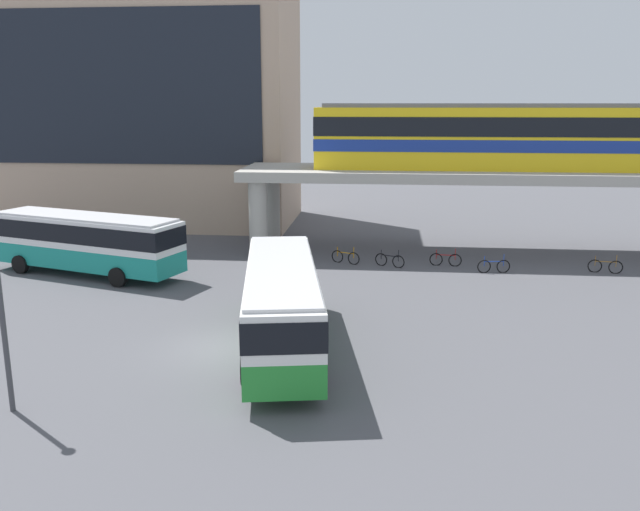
{
  "coord_description": "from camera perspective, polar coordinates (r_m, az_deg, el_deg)",
  "views": [
    {
      "loc": [
        6.01,
        -22.74,
        9.02
      ],
      "look_at": [
        3.16,
        6.15,
        2.2
      ],
      "focal_mm": 36.86,
      "sensor_mm": 36.0,
      "label": 1
    }
  ],
  "objects": [
    {
      "name": "lamp_post",
      "position": [
        21.07,
        -25.96,
        -4.01
      ],
      "size": [
        0.36,
        0.36,
        5.43
      ],
      "color": "#3F3F44",
      "rests_on": "ground_plane"
    },
    {
      "name": "bus_secondary",
      "position": [
        36.79,
        -19.69,
        1.42
      ],
      "size": [
        11.28,
        5.85,
        3.22
      ],
      "color": "teal",
      "rests_on": "ground_plane"
    },
    {
      "name": "bicycle_blue",
      "position": [
        36.64,
        14.85,
        -0.9
      ],
      "size": [
        1.78,
        0.29,
        1.04
      ],
      "color": "black",
      "rests_on": "ground_plane"
    },
    {
      "name": "elevated_platform",
      "position": [
        40.86,
        14.91,
        6.26
      ],
      "size": [
        30.31,
        6.28,
        5.09
      ],
      "color": "#ADA89E",
      "rests_on": "ground_plane"
    },
    {
      "name": "train",
      "position": [
        40.79,
        16.35,
        9.94
      ],
      "size": [
        23.25,
        2.96,
        3.84
      ],
      "color": "yellow",
      "rests_on": "elevated_platform"
    },
    {
      "name": "bicycle_orange",
      "position": [
        37.49,
        2.23,
        -0.15
      ],
      "size": [
        1.66,
        0.79,
        1.04
      ],
      "color": "black",
      "rests_on": "ground_plane"
    },
    {
      "name": "ground_plane",
      "position": [
        34.48,
        -4.61,
        -1.99
      ],
      "size": [
        120.0,
        120.0,
        0.0
      ],
      "primitive_type": "plane",
      "color": "#515156"
    },
    {
      "name": "bicycle_red",
      "position": [
        37.57,
        10.85,
        -0.35
      ],
      "size": [
        1.79,
        0.23,
        1.04
      ],
      "color": "black",
      "rests_on": "ground_plane"
    },
    {
      "name": "bicycle_brown",
      "position": [
        38.59,
        23.53,
        -0.87
      ],
      "size": [
        1.77,
        0.36,
        1.04
      ],
      "color": "black",
      "rests_on": "ground_plane"
    },
    {
      "name": "bicycle_black",
      "position": [
        36.93,
        6.07,
        -0.42
      ],
      "size": [
        1.66,
        0.79,
        1.04
      ],
      "color": "black",
      "rests_on": "ground_plane"
    },
    {
      "name": "bus_main",
      "position": [
        24.23,
        -3.37,
        -3.67
      ],
      "size": [
        4.38,
        11.31,
        3.22
      ],
      "color": "#268C33",
      "rests_on": "ground_plane"
    },
    {
      "name": "station_building",
      "position": [
        52.44,
        -15.97,
        12.75
      ],
      "size": [
        24.05,
        10.67,
        18.08
      ],
      "color": "tan",
      "rests_on": "ground_plane"
    }
  ]
}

